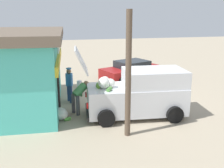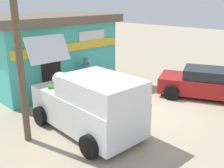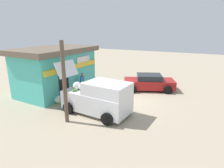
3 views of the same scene
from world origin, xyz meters
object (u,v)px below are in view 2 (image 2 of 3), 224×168
at_px(customer_bending, 63,85).
at_px(unloaded_banana_pile, 41,99).
at_px(parked_sedan, 206,83).
at_px(vendor_standing, 86,74).
at_px(paint_bucket, 131,81).
at_px(storefront_bar, 50,51).
at_px(delivery_van, 89,103).

distance_m(customer_bending, unloaded_banana_pile, 1.19).
bearing_deg(parked_sedan, unloaded_banana_pile, 138.82).
xyz_separation_m(vendor_standing, unloaded_banana_pile, (-2.08, 0.54, -0.74)).
bearing_deg(paint_bucket, vendor_standing, 163.63).
bearing_deg(paint_bucket, storefront_bar, 133.75).
height_order(vendor_standing, customer_bending, vendor_standing).
relative_size(delivery_van, vendor_standing, 2.73).
relative_size(unloaded_banana_pile, paint_bucket, 2.28).
height_order(storefront_bar, paint_bucket, storefront_bar).
relative_size(delivery_van, customer_bending, 3.37).
bearing_deg(delivery_van, storefront_bar, 67.25).
xyz_separation_m(storefront_bar, customer_bending, (-1.20, -2.48, -0.92)).
height_order(parked_sedan, customer_bending, customer_bending).
distance_m(delivery_van, unloaded_banana_pile, 3.35).
bearing_deg(storefront_bar, unloaded_banana_pile, -136.98).
xyz_separation_m(delivery_van, paint_bucket, (4.81, 2.00, -0.77)).
relative_size(parked_sedan, unloaded_banana_pile, 4.79).
relative_size(storefront_bar, customer_bending, 4.72).
height_order(delivery_van, unloaded_banana_pile, delivery_van).
height_order(vendor_standing, paint_bucket, vendor_standing).
relative_size(delivery_van, parked_sedan, 1.06).
xyz_separation_m(delivery_van, unloaded_banana_pile, (0.30, 3.25, -0.75)).
bearing_deg(unloaded_banana_pile, customer_bending, -57.23).
xyz_separation_m(delivery_van, parked_sedan, (5.69, -1.46, -0.36)).
distance_m(parked_sedan, customer_bending, 6.19).
distance_m(vendor_standing, paint_bucket, 2.65).
height_order(delivery_van, customer_bending, delivery_van).
height_order(storefront_bar, unloaded_banana_pile, storefront_bar).
xyz_separation_m(vendor_standing, paint_bucket, (2.43, -0.71, -0.77)).
bearing_deg(customer_bending, parked_sedan, -38.58).
height_order(storefront_bar, customer_bending, storefront_bar).
bearing_deg(vendor_standing, delivery_van, -131.23).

